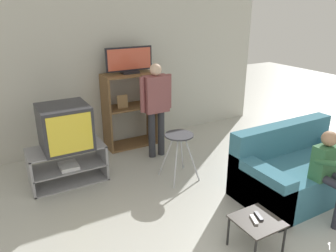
{
  "coord_description": "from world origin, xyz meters",
  "views": [
    {
      "loc": [
        -1.62,
        -1.03,
        2.32
      ],
      "look_at": [
        0.25,
        2.27,
        0.9
      ],
      "focal_mm": 35.0,
      "sensor_mm": 36.0,
      "label": 1
    }
  ],
  "objects_px": {
    "media_shelf": "(130,110)",
    "remote_control_black": "(259,216)",
    "tv_stand": "(68,165)",
    "person_seated_child": "(331,168)",
    "television_flat": "(129,61)",
    "television_main": "(65,127)",
    "remote_control_white": "(254,220)",
    "folding_stool": "(179,142)",
    "person_standing_adult": "(156,102)",
    "snack_table": "(257,224)",
    "couch": "(297,172)"
  },
  "relations": [
    {
      "from": "folding_stool",
      "to": "media_shelf",
      "type": "bearing_deg",
      "value": 94.87
    },
    {
      "from": "television_main",
      "to": "couch",
      "type": "relative_size",
      "value": 0.38
    },
    {
      "from": "television_flat",
      "to": "person_seated_child",
      "type": "relative_size",
      "value": 0.77
    },
    {
      "from": "media_shelf",
      "to": "television_flat",
      "type": "height_order",
      "value": "television_flat"
    },
    {
      "from": "person_standing_adult",
      "to": "person_seated_child",
      "type": "height_order",
      "value": "person_standing_adult"
    },
    {
      "from": "snack_table",
      "to": "media_shelf",
      "type": "bearing_deg",
      "value": 90.48
    },
    {
      "from": "tv_stand",
      "to": "person_seated_child",
      "type": "height_order",
      "value": "person_seated_child"
    },
    {
      "from": "media_shelf",
      "to": "remote_control_black",
      "type": "xyz_separation_m",
      "value": [
        0.07,
        -3.0,
        -0.27
      ]
    },
    {
      "from": "television_flat",
      "to": "remote_control_white",
      "type": "bearing_deg",
      "value": -90.7
    },
    {
      "from": "tv_stand",
      "to": "remote_control_white",
      "type": "relative_size",
      "value": 6.96
    },
    {
      "from": "tv_stand",
      "to": "person_seated_child",
      "type": "distance_m",
      "value": 3.29
    },
    {
      "from": "tv_stand",
      "to": "remote_control_black",
      "type": "height_order",
      "value": "tv_stand"
    },
    {
      "from": "remote_control_black",
      "to": "remote_control_white",
      "type": "distance_m",
      "value": 0.08
    },
    {
      "from": "tv_stand",
      "to": "couch",
      "type": "relative_size",
      "value": 0.61
    },
    {
      "from": "television_main",
      "to": "snack_table",
      "type": "distance_m",
      "value": 2.66
    },
    {
      "from": "television_flat",
      "to": "remote_control_white",
      "type": "xyz_separation_m",
      "value": [
        -0.04,
        -3.03,
        -1.09
      ]
    },
    {
      "from": "remote_control_white",
      "to": "couch",
      "type": "height_order",
      "value": "couch"
    },
    {
      "from": "remote_control_white",
      "to": "person_standing_adult",
      "type": "distance_m",
      "value": 2.48
    },
    {
      "from": "person_seated_child",
      "to": "folding_stool",
      "type": "bearing_deg",
      "value": 122.13
    },
    {
      "from": "person_seated_child",
      "to": "media_shelf",
      "type": "bearing_deg",
      "value": 110.45
    },
    {
      "from": "television_flat",
      "to": "remote_control_black",
      "type": "distance_m",
      "value": 3.2
    },
    {
      "from": "snack_table",
      "to": "remote_control_white",
      "type": "height_order",
      "value": "remote_control_white"
    },
    {
      "from": "person_seated_child",
      "to": "person_standing_adult",
      "type": "bearing_deg",
      "value": 111.27
    },
    {
      "from": "media_shelf",
      "to": "remote_control_white",
      "type": "relative_size",
      "value": 8.73
    },
    {
      "from": "snack_table",
      "to": "remote_control_black",
      "type": "distance_m",
      "value": 0.08
    },
    {
      "from": "folding_stool",
      "to": "snack_table",
      "type": "xyz_separation_m",
      "value": [
        -0.09,
        -1.62,
        -0.24
      ]
    },
    {
      "from": "television_main",
      "to": "remote_control_white",
      "type": "bearing_deg",
      "value": -61.69
    },
    {
      "from": "remote_control_black",
      "to": "remote_control_white",
      "type": "height_order",
      "value": "same"
    },
    {
      "from": "tv_stand",
      "to": "remote_control_white",
      "type": "height_order",
      "value": "tv_stand"
    },
    {
      "from": "television_main",
      "to": "folding_stool",
      "type": "bearing_deg",
      "value": -26.17
    },
    {
      "from": "folding_stool",
      "to": "person_seated_child",
      "type": "relative_size",
      "value": 0.65
    },
    {
      "from": "media_shelf",
      "to": "couch",
      "type": "height_order",
      "value": "media_shelf"
    },
    {
      "from": "television_main",
      "to": "television_flat",
      "type": "distance_m",
      "value": 1.61
    },
    {
      "from": "person_seated_child",
      "to": "tv_stand",
      "type": "bearing_deg",
      "value": 136.62
    },
    {
      "from": "folding_stool",
      "to": "snack_table",
      "type": "bearing_deg",
      "value": -93.33
    },
    {
      "from": "television_main",
      "to": "couch",
      "type": "height_order",
      "value": "television_main"
    },
    {
      "from": "snack_table",
      "to": "remote_control_white",
      "type": "relative_size",
      "value": 2.96
    },
    {
      "from": "media_shelf",
      "to": "television_flat",
      "type": "distance_m",
      "value": 0.82
    },
    {
      "from": "snack_table",
      "to": "remote_control_black",
      "type": "xyz_separation_m",
      "value": [
        0.05,
        0.03,
        0.05
      ]
    },
    {
      "from": "media_shelf",
      "to": "remote_control_white",
      "type": "distance_m",
      "value": 3.03
    },
    {
      "from": "folding_stool",
      "to": "person_standing_adult",
      "type": "bearing_deg",
      "value": 85.18
    },
    {
      "from": "tv_stand",
      "to": "couch",
      "type": "height_order",
      "value": "couch"
    },
    {
      "from": "television_main",
      "to": "person_seated_child",
      "type": "relative_size",
      "value": 0.61
    },
    {
      "from": "television_flat",
      "to": "couch",
      "type": "bearing_deg",
      "value": -63.67
    },
    {
      "from": "tv_stand",
      "to": "television_main",
      "type": "distance_m",
      "value": 0.55
    },
    {
      "from": "television_main",
      "to": "person_seated_child",
      "type": "xyz_separation_m",
      "value": [
        2.35,
        -2.25,
        -0.19
      ]
    },
    {
      "from": "tv_stand",
      "to": "snack_table",
      "type": "relative_size",
      "value": 2.35
    },
    {
      "from": "television_main",
      "to": "remote_control_white",
      "type": "distance_m",
      "value": 2.63
    },
    {
      "from": "couch",
      "to": "person_standing_adult",
      "type": "xyz_separation_m",
      "value": [
        -1.07,
        1.87,
        0.6
      ]
    },
    {
      "from": "snack_table",
      "to": "remote_control_white",
      "type": "distance_m",
      "value": 0.06
    }
  ]
}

